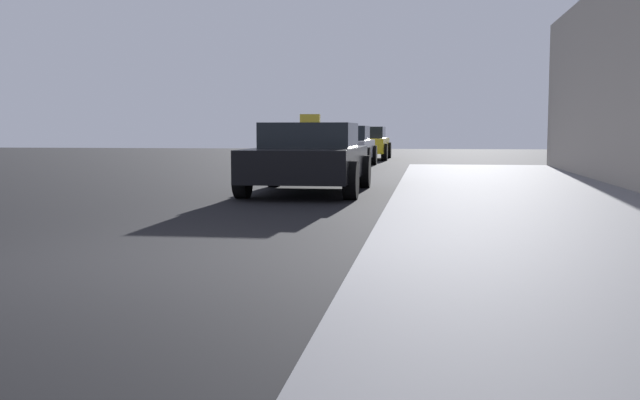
# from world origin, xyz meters

# --- Properties ---
(ground_plane) EXTENTS (80.00, 80.00, 0.00)m
(ground_plane) POSITION_xyz_m (0.00, 0.00, 0.00)
(ground_plane) COLOR black
(sidewalk) EXTENTS (4.00, 32.00, 0.15)m
(sidewalk) POSITION_xyz_m (4.00, 0.00, 0.07)
(sidewalk) COLOR slate
(sidewalk) RESTS_ON ground_plane
(car_black) EXTENTS (2.04, 4.07, 1.43)m
(car_black) POSITION_xyz_m (0.37, 7.57, 0.65)
(car_black) COLOR black
(car_black) RESTS_ON ground_plane
(car_silver) EXTENTS (1.93, 4.25, 1.27)m
(car_silver) POSITION_xyz_m (-0.11, 17.39, 0.65)
(car_silver) COLOR #B7B7BF
(car_silver) RESTS_ON ground_plane
(car_yellow) EXTENTS (2.04, 4.37, 1.27)m
(car_yellow) POSITION_xyz_m (-0.01, 23.63, 0.65)
(car_yellow) COLOR yellow
(car_yellow) RESTS_ON ground_plane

